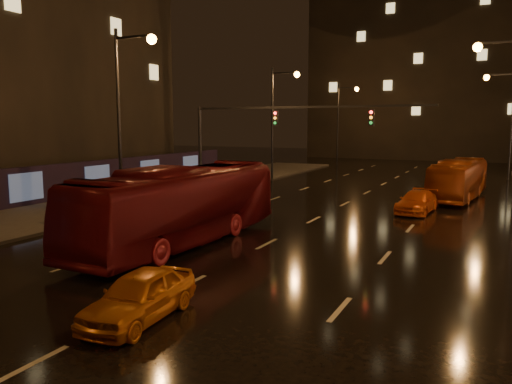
% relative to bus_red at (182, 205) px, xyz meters
% --- Properties ---
extents(ground, '(140.00, 140.00, 0.00)m').
position_rel_bus_red_xyz_m(ground, '(3.29, 11.51, -1.67)').
color(ground, black).
rests_on(ground, ground).
extents(sidewalk_left, '(7.00, 70.00, 0.15)m').
position_rel_bus_red_xyz_m(sidewalk_left, '(-10.21, 6.51, -1.59)').
color(sidewalk_left, '#38332D').
rests_on(sidewalk_left, ground).
extents(building_distant, '(44.00, 16.00, 36.00)m').
position_rel_bus_red_xyz_m(building_distant, '(7.29, 63.51, 16.33)').
color(building_distant, black).
rests_on(building_distant, ground).
extents(hoarding_left, '(0.30, 46.00, 2.50)m').
position_rel_bus_red_xyz_m(hoarding_left, '(-13.91, 3.51, -0.42)').
color(hoarding_left, black).
rests_on(hoarding_left, ground).
extents(traffic_signal, '(15.31, 0.32, 6.20)m').
position_rel_bus_red_xyz_m(traffic_signal, '(-1.77, 11.51, 3.07)').
color(traffic_signal, black).
rests_on(traffic_signal, ground).
extents(bus_red, '(3.03, 12.01, 3.33)m').
position_rel_bus_red_xyz_m(bus_red, '(0.00, 0.00, 0.00)').
color(bus_red, '#5F0D12').
rests_on(bus_red, ground).
extents(bus_curb, '(3.26, 9.89, 2.70)m').
position_rel_bus_red_xyz_m(bus_curb, '(9.63, 18.93, -0.31)').
color(bus_curb, maroon).
rests_on(bus_curb, ground).
extents(taxi_near, '(1.80, 3.92, 1.30)m').
position_rel_bus_red_xyz_m(taxi_near, '(3.79, -7.49, -1.01)').
color(taxi_near, '#C56212').
rests_on(taxi_near, ground).
extents(taxi_far, '(2.13, 4.43, 1.24)m').
position_rel_bus_red_xyz_m(taxi_far, '(7.90, 12.27, -1.04)').
color(taxi_far, '#D55514').
rests_on(taxi_far, ground).
extents(pedestrian_b, '(0.86, 0.99, 1.77)m').
position_rel_bus_red_xyz_m(pedestrian_b, '(-7.71, 0.78, -0.63)').
color(pedestrian_b, black).
rests_on(pedestrian_b, sidewalk_left).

